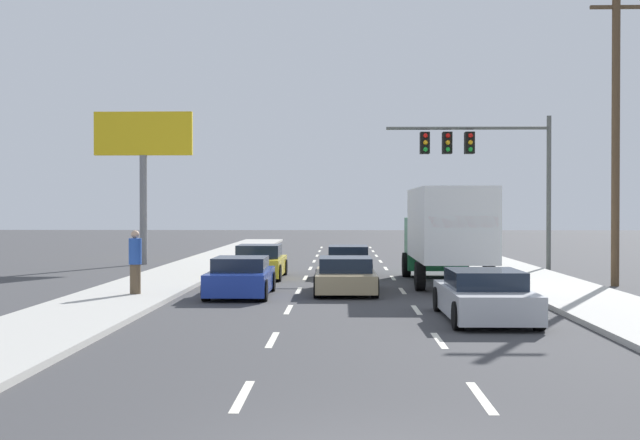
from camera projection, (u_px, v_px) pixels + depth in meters
The scene contains 14 objects.
ground_plane at pixel (349, 275), 33.10m from camera, with size 140.00×140.00×0.00m, color #3D3D3F.
sidewalk_right at pixel (548, 285), 27.92m from camera, with size 3.11×80.00×0.14m, color #B2AFA8.
sidewalk_left at pixel (155, 284), 28.28m from camera, with size 3.11×80.00×0.14m, color #B2AFA8.
lane_markings at pixel (350, 284), 29.05m from camera, with size 3.54×57.00×0.01m.
car_yellow at pixel (259, 263), 31.43m from camera, with size 1.96×4.09×1.29m.
car_blue at pixel (241, 278), 24.96m from camera, with size 1.91×4.02×1.20m.
car_black at pixel (348, 262), 32.52m from camera, with size 1.85×4.37×1.21m.
car_tan at pixel (345, 276), 25.90m from camera, with size 2.00×4.24×1.14m.
box_truck at pixel (446, 229), 28.67m from camera, with size 2.56×8.42×3.39m.
car_silver at pixel (484, 297), 19.55m from camera, with size 2.04×4.45×1.21m.
traffic_signal_mast at pixel (474, 153), 35.59m from camera, with size 7.22×0.69×6.77m.
utility_pole_mid at pixel (616, 134), 28.09m from camera, with size 1.80×0.28×10.26m.
roadside_billboard at pixel (143, 153), 39.19m from camera, with size 4.77×0.36×7.38m.
pedestrian_near_corner at pixel (135, 262), 24.27m from camera, with size 0.38×0.38×1.90m.
Camera 1 is at (-0.28, -8.08, 2.68)m, focal length 45.58 mm.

